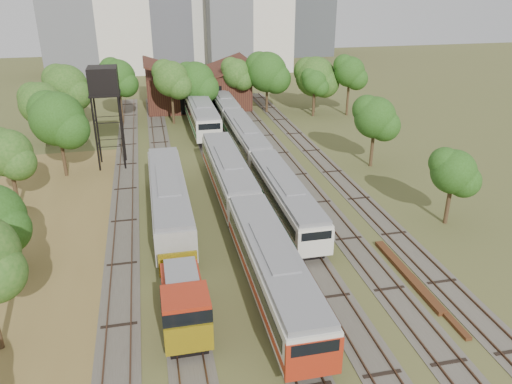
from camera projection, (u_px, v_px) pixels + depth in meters
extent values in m
plane|color=#475123|center=(322.00, 332.00, 30.18)|extent=(240.00, 240.00, 0.00)
cube|color=brown|center=(30.00, 293.00, 33.76)|extent=(14.00, 60.00, 0.04)
cube|color=#4C473D|center=(126.00, 189.00, 50.15)|extent=(2.60, 80.00, 0.06)
cube|color=#472D1E|center=(118.00, 189.00, 49.97)|extent=(0.08, 80.00, 0.14)
cube|color=#472D1E|center=(133.00, 188.00, 50.25)|extent=(0.08, 80.00, 0.14)
cube|color=#4C473D|center=(166.00, 186.00, 50.94)|extent=(2.60, 80.00, 0.06)
cube|color=#472D1E|center=(159.00, 185.00, 50.76)|extent=(0.08, 80.00, 0.14)
cube|color=#472D1E|center=(173.00, 184.00, 51.05)|extent=(0.08, 80.00, 0.14)
cube|color=#4C473D|center=(224.00, 181.00, 52.13)|extent=(2.60, 80.00, 0.06)
cube|color=#472D1E|center=(217.00, 181.00, 51.95)|extent=(0.08, 80.00, 0.14)
cube|color=#472D1E|center=(230.00, 179.00, 52.24)|extent=(0.08, 80.00, 0.14)
cube|color=#4C473D|center=(261.00, 178.00, 52.92)|extent=(2.60, 80.00, 0.06)
cube|color=#472D1E|center=(254.00, 177.00, 52.74)|extent=(0.08, 80.00, 0.14)
cube|color=#472D1E|center=(267.00, 176.00, 53.03)|extent=(0.08, 80.00, 0.14)
cube|color=#4C473D|center=(297.00, 175.00, 53.72)|extent=(2.60, 80.00, 0.06)
cube|color=#472D1E|center=(291.00, 174.00, 53.54)|extent=(0.08, 80.00, 0.14)
cube|color=#472D1E|center=(303.00, 173.00, 53.82)|extent=(0.08, 80.00, 0.14)
cube|color=#4C473D|center=(332.00, 172.00, 54.51)|extent=(2.60, 80.00, 0.06)
cube|color=#472D1E|center=(326.00, 172.00, 54.33)|extent=(0.08, 80.00, 0.14)
cube|color=#472D1E|center=(338.00, 171.00, 54.62)|extent=(0.08, 80.00, 0.14)
cube|color=black|center=(272.00, 290.00, 33.41)|extent=(2.27, 15.64, 0.83)
cube|color=beige|center=(273.00, 269.00, 32.73)|extent=(2.99, 17.00, 2.58)
cube|color=black|center=(273.00, 265.00, 32.61)|extent=(3.05, 15.64, 0.88)
cube|color=slate|center=(273.00, 249.00, 32.14)|extent=(2.75, 16.66, 0.37)
cube|color=maroon|center=(273.00, 278.00, 33.02)|extent=(3.05, 16.66, 0.46)
cube|color=maroon|center=(314.00, 359.00, 25.23)|extent=(3.03, 0.25, 2.32)
cube|color=black|center=(229.00, 189.00, 49.07)|extent=(2.27, 15.64, 0.83)
cube|color=beige|center=(228.00, 173.00, 48.39)|extent=(2.99, 17.00, 2.58)
cube|color=black|center=(228.00, 170.00, 48.26)|extent=(3.05, 15.64, 0.88)
cube|color=slate|center=(228.00, 159.00, 47.79)|extent=(2.75, 16.66, 0.37)
cube|color=maroon|center=(229.00, 180.00, 48.68)|extent=(3.05, 16.66, 0.46)
cube|color=black|center=(284.00, 212.00, 44.51)|extent=(2.07, 15.64, 0.75)
cube|color=beige|center=(285.00, 196.00, 43.89)|extent=(2.72, 17.00, 2.35)
cube|color=black|center=(285.00, 193.00, 43.78)|extent=(2.78, 15.64, 0.80)
cube|color=slate|center=(285.00, 182.00, 43.35)|extent=(2.50, 16.66, 0.34)
cube|color=#1A6834|center=(284.00, 203.00, 44.15)|extent=(2.78, 16.66, 0.42)
cube|color=beige|center=(316.00, 244.00, 36.38)|extent=(2.76, 0.25, 2.11)
cube|color=black|center=(246.00, 150.00, 60.16)|extent=(2.07, 15.64, 0.75)
cube|color=beige|center=(245.00, 138.00, 59.54)|extent=(2.72, 17.00, 2.35)
cube|color=black|center=(245.00, 136.00, 59.43)|extent=(2.78, 15.64, 0.80)
cube|color=slate|center=(245.00, 127.00, 59.01)|extent=(2.50, 16.66, 0.34)
cube|color=#1A6834|center=(245.00, 143.00, 59.81)|extent=(2.78, 16.66, 0.42)
cube|color=black|center=(223.00, 114.00, 75.82)|extent=(2.07, 15.64, 0.75)
cube|color=beige|center=(223.00, 104.00, 75.20)|extent=(2.72, 17.00, 2.35)
cube|color=black|center=(223.00, 102.00, 75.08)|extent=(2.78, 15.64, 0.80)
cube|color=slate|center=(222.00, 95.00, 74.66)|extent=(2.50, 16.66, 0.34)
cube|color=#1A6834|center=(223.00, 108.00, 75.46)|extent=(2.78, 16.66, 0.42)
cube|color=black|center=(202.00, 128.00, 68.55)|extent=(2.41, 14.72, 0.88)
cube|color=beige|center=(202.00, 115.00, 67.83)|extent=(3.17, 16.00, 2.74)
cube|color=black|center=(202.00, 113.00, 67.70)|extent=(3.23, 14.72, 0.93)
cube|color=slate|center=(201.00, 104.00, 67.20)|extent=(2.92, 15.68, 0.39)
cube|color=#1A6834|center=(202.00, 121.00, 68.14)|extent=(3.23, 15.68, 0.49)
cube|color=beige|center=(210.00, 133.00, 60.77)|extent=(3.21, 0.25, 2.46)
cube|color=black|center=(184.00, 312.00, 31.18)|extent=(2.17, 7.20, 0.89)
cube|color=maroon|center=(182.00, 289.00, 31.42)|extent=(2.46, 4.40, 1.48)
cube|color=maroon|center=(186.00, 315.00, 28.14)|extent=(2.66, 2.56, 2.66)
cube|color=black|center=(186.00, 305.00, 27.88)|extent=(2.71, 2.61, 0.89)
cube|color=gold|center=(189.00, 339.00, 27.19)|extent=(2.66, 0.20, 1.77)
cube|color=gold|center=(178.00, 264.00, 34.26)|extent=(2.66, 0.20, 1.77)
cube|color=slate|center=(181.00, 274.00, 30.05)|extent=(1.97, 3.60, 0.20)
cube|color=black|center=(170.00, 216.00, 43.71)|extent=(2.28, 16.56, 0.83)
cube|color=gray|center=(169.00, 198.00, 43.02)|extent=(3.01, 18.00, 2.59)
cube|color=black|center=(169.00, 195.00, 42.90)|extent=(3.07, 16.56, 0.88)
cube|color=slate|center=(168.00, 182.00, 42.43)|extent=(2.77, 17.64, 0.37)
cylinder|color=black|center=(96.00, 135.00, 53.30)|extent=(0.20, 0.20, 8.07)
cylinder|color=black|center=(122.00, 134.00, 53.84)|extent=(0.20, 0.20, 8.07)
cylinder|color=black|center=(97.00, 128.00, 55.74)|extent=(0.20, 0.20, 8.07)
cylinder|color=black|center=(122.00, 127.00, 56.28)|extent=(0.20, 0.20, 8.07)
cube|color=black|center=(105.00, 94.00, 53.14)|extent=(3.18, 3.18, 0.20)
cube|color=black|center=(103.00, 80.00, 52.55)|extent=(3.03, 3.03, 2.72)
cube|color=#552F18|center=(407.00, 274.00, 35.67)|extent=(0.62, 9.34, 0.31)
cube|color=#552F18|center=(437.00, 305.00, 32.46)|extent=(0.43, 6.94, 0.23)
cube|color=#381814|center=(197.00, 89.00, 80.76)|extent=(16.00, 11.00, 5.50)
cube|color=#381814|center=(171.00, 69.00, 78.62)|extent=(8.45, 11.55, 2.96)
cube|color=#381814|center=(221.00, 67.00, 80.21)|extent=(8.45, 11.55, 2.96)
cube|color=black|center=(201.00, 100.00, 76.10)|extent=(6.40, 0.15, 4.12)
cylinder|color=#382616|center=(15.00, 187.00, 45.35)|extent=(0.36, 0.36, 4.21)
sphere|color=#234813|center=(8.00, 153.00, 44.05)|extent=(4.23, 4.23, 4.23)
cylinder|color=#382616|center=(63.00, 154.00, 52.54)|extent=(0.36, 0.36, 4.92)
sphere|color=#234813|center=(57.00, 119.00, 51.01)|extent=(5.56, 5.56, 5.56)
cylinder|color=#382616|center=(45.00, 129.00, 62.69)|extent=(0.36, 0.36, 4.08)
sphere|color=#234813|center=(41.00, 104.00, 61.43)|extent=(5.29, 5.29, 5.29)
cylinder|color=#382616|center=(70.00, 114.00, 67.48)|extent=(0.36, 0.36, 4.89)
sphere|color=#234813|center=(66.00, 86.00, 65.97)|extent=(5.74, 5.74, 5.74)
cylinder|color=#382616|center=(121.00, 105.00, 71.60)|extent=(0.36, 0.36, 5.22)
sphere|color=#234813|center=(118.00, 77.00, 69.98)|extent=(4.84, 4.84, 4.84)
cylinder|color=#382616|center=(173.00, 106.00, 71.22)|extent=(0.36, 0.36, 5.06)
sphere|color=#234813|center=(171.00, 79.00, 69.65)|extent=(4.95, 4.95, 4.95)
cylinder|color=#382616|center=(196.00, 105.00, 73.73)|extent=(0.36, 0.36, 4.33)
sphere|color=#234813|center=(195.00, 82.00, 72.39)|extent=(5.77, 5.77, 5.77)
cylinder|color=#382616|center=(237.00, 97.00, 77.36)|extent=(0.36, 0.36, 4.71)
sphere|color=#234813|center=(236.00, 73.00, 75.91)|extent=(4.39, 4.39, 4.39)
cylinder|color=#382616|center=(267.00, 97.00, 77.19)|extent=(0.36, 0.36, 4.89)
sphere|color=#234813|center=(267.00, 72.00, 75.68)|extent=(6.04, 6.04, 6.04)
cylinder|color=#382616|center=(314.00, 98.00, 77.39)|extent=(0.36, 0.36, 4.32)
sphere|color=#234813|center=(315.00, 77.00, 76.05)|extent=(6.03, 6.03, 6.03)
cylinder|color=#382616|center=(348.00, 98.00, 75.64)|extent=(0.36, 0.36, 5.15)
sphere|color=#234813|center=(350.00, 72.00, 74.05)|extent=(4.49, 4.49, 4.49)
cylinder|color=#382616|center=(448.00, 203.00, 42.61)|extent=(0.36, 0.36, 3.76)
sphere|color=#234813|center=(453.00, 172.00, 41.45)|extent=(3.74, 3.74, 3.74)
cylinder|color=#382616|center=(372.00, 147.00, 55.42)|extent=(0.36, 0.36, 4.40)
sphere|color=#234813|center=(375.00, 118.00, 54.06)|extent=(4.53, 4.53, 4.53)
cylinder|color=#382616|center=(314.00, 103.00, 75.36)|extent=(0.36, 0.36, 4.08)
sphere|color=#234813|center=(315.00, 82.00, 74.10)|extent=(3.62, 3.62, 3.62)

